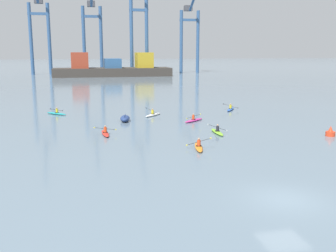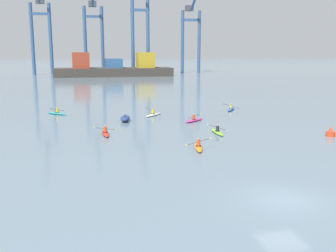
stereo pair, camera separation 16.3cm
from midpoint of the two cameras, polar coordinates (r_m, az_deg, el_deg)
ground_plane at (r=22.87m, az=16.81°, el=-10.36°), size 800.00×800.00×0.00m
container_barge at (r=130.50m, az=-7.93°, el=8.37°), size 38.17×10.30×7.78m
gantry_crane_west at (r=145.08m, az=-18.21°, el=14.02°), size 7.32×17.70×37.55m
gantry_crane_west_mid at (r=145.28m, az=-10.88°, el=14.11°), size 7.33×19.93×33.28m
gantry_crane_east_mid at (r=137.41m, az=-4.07°, el=14.85°), size 6.50×16.86×36.65m
gantry_crane_east at (r=149.95m, az=3.48°, el=14.02°), size 7.72×18.86×33.16m
capsized_dinghy at (r=45.90m, az=-6.20°, el=1.12°), size 1.51×2.75×0.76m
channel_buoy at (r=40.85m, az=22.89°, el=-0.90°), size 0.90×0.90×1.00m
kayak_white at (r=49.62m, az=-2.09°, el=1.70°), size 2.73×2.92×1.03m
kayak_lime at (r=39.27m, az=7.36°, el=-0.84°), size 2.19×3.42×1.04m
kayak_blue at (r=55.00m, az=9.33°, el=2.48°), size 2.38×3.17×0.95m
kayak_orange at (r=33.02m, az=4.62°, el=-3.04°), size 2.18×3.45×0.99m
kayak_teal at (r=52.68m, az=-15.92°, el=1.83°), size 2.86×2.79×0.95m
kayak_magenta at (r=45.69m, az=3.94°, el=0.88°), size 3.04×2.58×1.06m
kayak_red at (r=38.89m, az=-9.09°, el=-1.00°), size 2.27×3.43×0.95m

